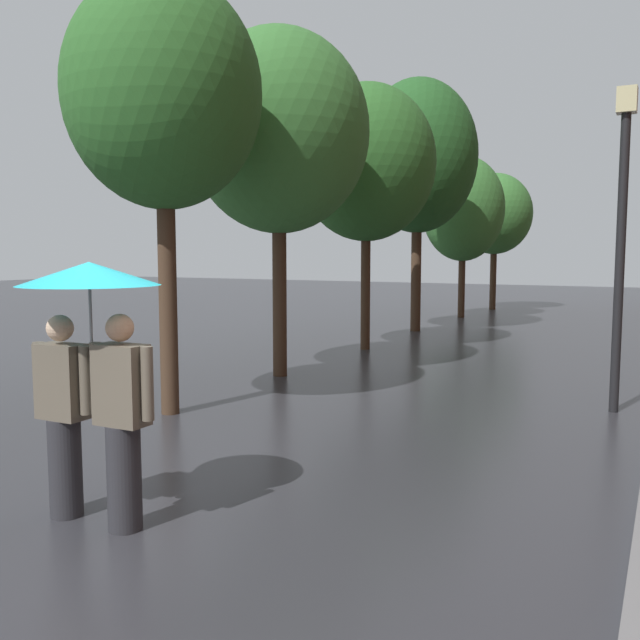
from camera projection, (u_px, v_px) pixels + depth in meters
name	position (u px, v px, depth m)	size (l,w,h in m)	color
ground_plane	(189.00, 528.00, 5.25)	(80.00, 80.00, 0.00)	#2D2D33
street_tree_0	(163.00, 95.00, 8.56)	(2.48, 2.48, 5.56)	#473323
street_tree_1	(279.00, 133.00, 11.28)	(3.01, 3.01, 5.76)	#473323
street_tree_2	(366.00, 163.00, 14.45)	(2.94, 2.94, 5.64)	#473323
street_tree_3	(418.00, 157.00, 17.77)	(3.10, 3.10, 6.57)	#473323
street_tree_4	(463.00, 209.00, 21.64)	(2.59, 2.59, 5.11)	#473323
street_tree_5	(495.00, 214.00, 24.68)	(2.68, 2.68, 4.92)	#473323
couple_under_umbrella	(91.00, 353.00, 5.24)	(1.21, 1.07, 2.04)	#2D2D33
street_lamp_post	(622.00, 225.00, 8.81)	(0.24, 0.24, 4.19)	black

